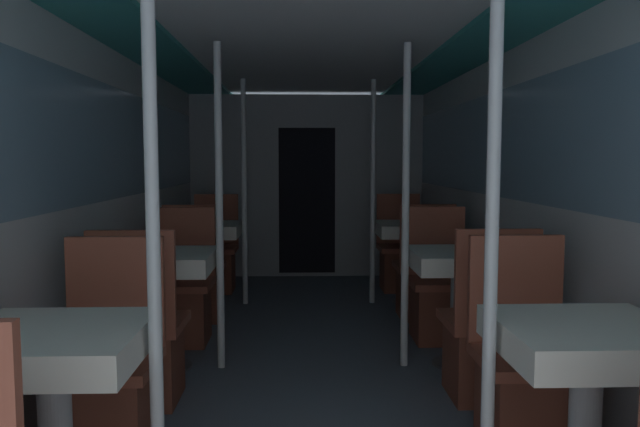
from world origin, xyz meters
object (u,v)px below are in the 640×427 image
support_pole_right_0 (492,246)px  dining_table_right_2 (411,236)px  chair_left_near_1 (142,350)px  support_pole_left_0 (153,248)px  support_pole_right_1 (406,207)px  chair_right_far_2 (400,261)px  chair_left_far_0 (107,393)px  chair_left_far_1 (182,302)px  dining_table_right_0 (587,357)px  chair_right_near_1 (485,347)px  chair_right_near_2 (422,284)px  support_pole_left_2 (244,193)px  dining_table_right_1 (460,269)px  chair_left_far_2 (215,262)px  chair_right_far_0 (526,388)px  dining_table_left_0 (53,362)px  dining_table_left_2 (206,236)px  support_pole_left_1 (219,208)px  chair_left_near_2 (196,285)px  chair_right_far_1 (439,300)px  dining_table_left_1 (164,271)px  support_pole_right_2 (373,193)px

support_pole_right_0 → dining_table_right_2: 3.61m
chair_left_near_1 → support_pole_left_0: bearing=-73.5°
support_pole_right_1 → chair_right_far_2: bearing=81.4°
dining_table_right_2 → chair_left_far_0: bearing=-122.4°
chair_left_far_1 → chair_left_near_1: bearing=90.0°
support_pole_left_0 → dining_table_right_0: 1.59m
chair_right_near_1 → chair_right_near_2: size_ratio=1.00×
support_pole_left_2 → dining_table_right_0: (1.54, -3.57, -0.40)m
chair_left_far_0 → dining_table_right_1: bearing=-147.6°
chair_left_far_2 → chair_right_far_0: size_ratio=1.00×
chair_right_near_1 → chair_left_far_2: bearing=122.9°
dining_table_left_0 → dining_table_right_1: size_ratio=1.00×
dining_table_left_2 → chair_right_far_0: size_ratio=0.77×
support_pole_left_1 → dining_table_left_2: 1.86m
chair_left_near_2 → chair_right_far_0: (1.90, -2.41, 0.00)m
chair_left_far_2 → support_pole_left_2: size_ratio=0.47×
chair_left_near_1 → support_pole_left_2: (0.36, 2.36, 0.74)m
chair_left_far_1 → chair_right_far_2: (1.90, 1.78, 0.00)m
dining_table_right_0 → support_pole_right_1: support_pole_right_1 is taller
chair_right_near_2 → support_pole_left_0: bearing=-117.3°
chair_right_near_1 → chair_right_near_2: bearing=90.0°
dining_table_right_0 → chair_right_near_2: (-0.00, 2.99, -0.34)m
chair_left_far_1 → dining_table_left_2: size_ratio=1.30×
dining_table_left_0 → chair_right_far_0: 2.01m
chair_right_far_1 → dining_table_left_0: bearing=51.2°
dining_table_right_1 → support_pole_right_1: bearing=180.0°
chair_left_near_2 → chair_right_near_1: (1.90, -1.78, 0.00)m
support_pole_left_0 → support_pole_right_0: (1.18, 0.00, 0.00)m
support_pole_left_0 → chair_left_near_2: (-0.36, 2.99, -0.74)m
dining_table_left_1 → dining_table_left_2: size_ratio=1.00×
support_pole_right_2 → chair_right_near_1: bearing=-81.4°
chair_right_far_0 → support_pole_right_0: 1.00m
chair_right_far_1 → support_pole_right_1: 1.00m
chair_right_far_1 → chair_right_near_1: bearing=90.0°
chair_left_near_2 → chair_right_far_1: 2.00m
dining_table_left_1 → support_pole_right_2: (1.54, 1.78, 0.40)m
support_pole_left_1 → chair_right_far_2: (1.54, 2.36, -0.74)m
dining_table_right_0 → chair_right_near_1: 1.25m
support_pole_right_2 → chair_right_far_2: bearing=58.2°
chair_left_far_2 → chair_right_near_2: bearing=148.7°
chair_right_far_0 → dining_table_right_1: size_ratio=1.30×
chair_left_far_2 → support_pole_right_2: 1.80m
chair_left_far_0 → chair_left_near_2: (0.00, 2.41, 0.00)m
dining_table_right_0 → support_pole_right_0: (-0.36, 0.00, 0.40)m
chair_left_far_0 → chair_right_far_1: bearing=-136.8°
chair_left_far_2 → dining_table_right_0: size_ratio=1.30×
dining_table_right_2 → dining_table_left_0: bearing=-118.0°
support_pole_right_0 → chair_left_near_1: bearing=142.0°
support_pole_left_2 → dining_table_right_1: (1.54, -1.78, -0.40)m
chair_left_near_2 → support_pole_right_1: 2.09m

